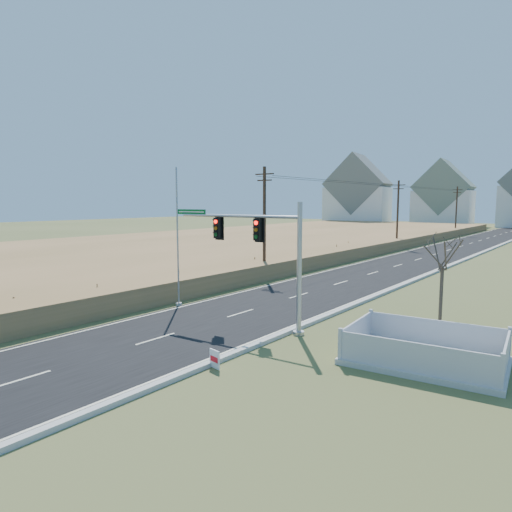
{
  "coord_description": "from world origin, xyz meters",
  "views": [
    {
      "loc": [
        15.64,
        -15.01,
        6.16
      ],
      "look_at": [
        1.5,
        3.44,
        3.4
      ],
      "focal_mm": 32.0,
      "sensor_mm": 36.0,
      "label": 1
    }
  ],
  "objects_px": {
    "traffic_signal_mast": "(266,250)",
    "fence_enclosure": "(425,356)",
    "open_sign": "(215,359)",
    "bare_tree": "(443,251)",
    "flagpole": "(178,251)"
  },
  "relations": [
    {
      "from": "fence_enclosure",
      "to": "flagpole",
      "type": "xyz_separation_m",
      "value": [
        -14.8,
        1.06,
        2.99
      ]
    },
    {
      "from": "fence_enclosure",
      "to": "flagpole",
      "type": "relative_size",
      "value": 0.75
    },
    {
      "from": "bare_tree",
      "to": "traffic_signal_mast",
      "type": "bearing_deg",
      "value": -156.8
    },
    {
      "from": "open_sign",
      "to": "flagpole",
      "type": "xyz_separation_m",
      "value": [
        -8.8,
        6.4,
        2.89
      ]
    },
    {
      "from": "open_sign",
      "to": "flagpole",
      "type": "bearing_deg",
      "value": 155.2
    },
    {
      "from": "traffic_signal_mast",
      "to": "fence_enclosure",
      "type": "height_order",
      "value": "traffic_signal_mast"
    },
    {
      "from": "flagpole",
      "to": "fence_enclosure",
      "type": "bearing_deg",
      "value": -4.11
    },
    {
      "from": "traffic_signal_mast",
      "to": "bare_tree",
      "type": "distance_m",
      "value": 7.94
    },
    {
      "from": "open_sign",
      "to": "bare_tree",
      "type": "xyz_separation_m",
      "value": [
        5.62,
        8.62,
        3.69
      ]
    },
    {
      "from": "open_sign",
      "to": "fence_enclosure",
      "type": "bearing_deg",
      "value": 52.93
    },
    {
      "from": "traffic_signal_mast",
      "to": "flagpole",
      "type": "height_order",
      "value": "flagpole"
    },
    {
      "from": "open_sign",
      "to": "flagpole",
      "type": "distance_m",
      "value": 11.26
    },
    {
      "from": "traffic_signal_mast",
      "to": "fence_enclosure",
      "type": "relative_size",
      "value": 1.27
    },
    {
      "from": "fence_enclosure",
      "to": "open_sign",
      "type": "xyz_separation_m",
      "value": [
        -6.0,
        -5.34,
        0.1
      ]
    },
    {
      "from": "fence_enclosure",
      "to": "flagpole",
      "type": "bearing_deg",
      "value": 170.43
    }
  ]
}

